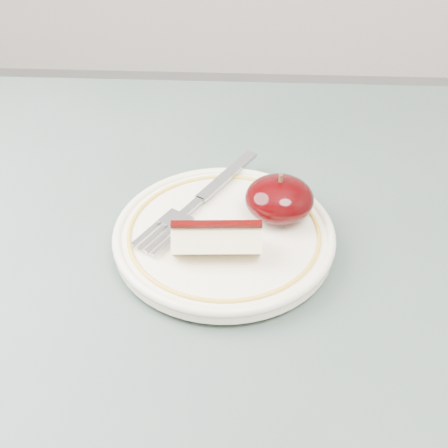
{
  "coord_description": "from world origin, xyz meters",
  "views": [
    {
      "loc": [
        0.11,
        -0.33,
        1.15
      ],
      "look_at": [
        0.09,
        0.11,
        0.78
      ],
      "focal_mm": 50.0,
      "sensor_mm": 36.0,
      "label": 1
    }
  ],
  "objects_px": {
    "table": "(121,398)",
    "fork": "(199,200)",
    "plate": "(224,236)",
    "apple_half": "(279,199)"
  },
  "relations": [
    {
      "from": "fork",
      "to": "table",
      "type": "bearing_deg",
      "value": -171.25
    },
    {
      "from": "fork",
      "to": "apple_half",
      "type": "bearing_deg",
      "value": -69.75
    },
    {
      "from": "apple_half",
      "to": "fork",
      "type": "xyz_separation_m",
      "value": [
        -0.08,
        0.01,
        -0.02
      ]
    },
    {
      "from": "plate",
      "to": "table",
      "type": "bearing_deg",
      "value": -128.17
    },
    {
      "from": "apple_half",
      "to": "fork",
      "type": "height_order",
      "value": "apple_half"
    },
    {
      "from": "table",
      "to": "plate",
      "type": "xyz_separation_m",
      "value": [
        0.09,
        0.11,
        0.1
      ]
    },
    {
      "from": "apple_half",
      "to": "plate",
      "type": "bearing_deg",
      "value": -152.03
    },
    {
      "from": "table",
      "to": "fork",
      "type": "relative_size",
      "value": 5.27
    },
    {
      "from": "plate",
      "to": "fork",
      "type": "bearing_deg",
      "value": 122.44
    },
    {
      "from": "table",
      "to": "fork",
      "type": "distance_m",
      "value": 0.2
    }
  ]
}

